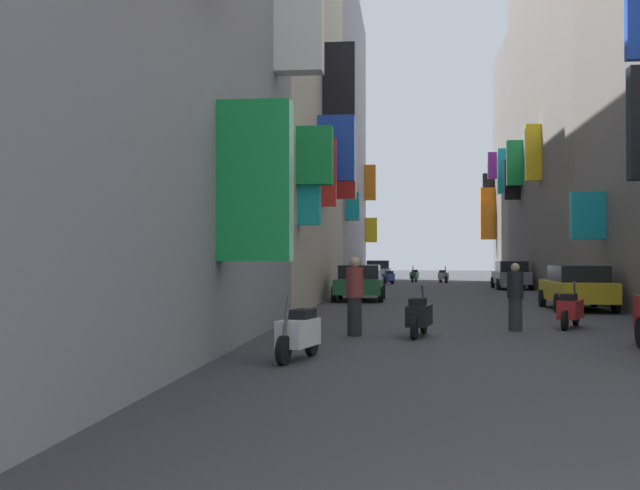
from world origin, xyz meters
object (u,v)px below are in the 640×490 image
parked_car_yellow (577,287)px  pedestrian_near_left (515,297)px  parked_car_grey (511,275)px  scooter_blue (389,277)px  scooter_black (419,316)px  scooter_white (299,333)px  scooter_silver (443,276)px  pedestrian_crossing (355,296)px  parked_car_white (378,270)px  scooter_red (570,309)px  parked_car_green (360,282)px  scooter_green (414,275)px

parked_car_yellow → pedestrian_near_left: 8.38m
parked_car_grey → pedestrian_near_left: 25.09m
scooter_blue → scooter_black: bearing=-87.5°
scooter_blue → pedestrian_near_left: (3.69, -31.25, 0.33)m
scooter_white → scooter_silver: bearing=84.0°
scooter_silver → scooter_white: (-4.25, -40.73, -0.00)m
scooter_silver → pedestrian_crossing: 36.67m
scooter_blue → scooter_white: size_ratio=1.09×
scooter_silver → pedestrian_crossing: pedestrian_crossing is taller
parked_car_grey → parked_car_white: bearing=120.8°
parked_car_grey → parked_car_yellow: (-0.06, -17.09, -0.02)m
parked_car_white → scooter_red: (6.01, -36.94, -0.32)m
parked_car_green → scooter_blue: bearing=87.7°
parked_car_yellow → scooter_silver: (-3.14, 27.07, -0.31)m
parked_car_green → parked_car_grey: bearing=58.1°
parked_car_yellow → scooter_red: bearing=-103.0°
scooter_silver → parked_car_yellow: bearing=-83.4°
scooter_white → scooter_green: (2.33, 42.08, 0.00)m
parked_car_yellow → pedestrian_crossing: 11.57m
parked_car_white → scooter_silver: size_ratio=2.13×
pedestrian_near_left → scooter_white: bearing=-126.7°
scooter_green → pedestrian_crossing: size_ratio=1.02×
scooter_green → parked_car_green: bearing=-95.9°
pedestrian_near_left → scooter_silver: bearing=90.2°
scooter_green → pedestrian_crossing: (-1.66, -37.84, 0.41)m
scooter_black → pedestrian_crossing: size_ratio=1.07×
scooter_black → scooter_green: size_ratio=1.04×
scooter_red → scooter_green: same height
parked_car_white → parked_car_green: bearing=-89.7°
parked_car_grey → scooter_silver: 10.49m
parked_car_yellow → scooter_white: 15.54m
pedestrian_crossing → parked_car_grey: bearing=75.6°
scooter_green → scooter_red: bearing=-84.4°
parked_car_white → scooter_black: 39.48m
parked_car_grey → pedestrian_crossing: (-6.79, -26.51, 0.08)m
parked_car_white → scooter_black: bearing=-86.7°
scooter_silver → pedestrian_crossing: size_ratio=1.12×
scooter_silver → scooter_red: 34.07m
parked_car_green → scooter_green: parked_car_green is taller
scooter_blue → scooter_red: bearing=-80.4°
scooter_white → scooter_red: 8.85m
scooter_black → scooter_green: (0.25, 37.86, -0.00)m
parked_car_white → scooter_blue: (0.89, -6.53, -0.32)m
parked_car_grey → pedestrian_crossing: pedestrian_crossing is taller
parked_car_green → scooter_red: bearing=-63.9°
scooter_white → pedestrian_near_left: 7.30m
scooter_white → pedestrian_crossing: bearing=81.1°
parked_car_white → scooter_green: (2.56, -1.55, -0.32)m
scooter_blue → parked_car_white: bearing=97.8°
parked_car_green → scooter_blue: parked_car_green is taller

